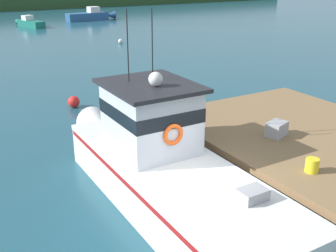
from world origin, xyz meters
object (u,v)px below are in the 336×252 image
at_px(bait_bucket, 312,165).
at_px(moored_boat_mid_harbor, 91,16).
at_px(crate_single_by_cleat, 277,129).
at_px(mooring_buoy_spare_mooring, 120,41).
at_px(mooring_buoy_outer, 74,102).
at_px(moored_boat_far_left, 30,23).
at_px(main_fishing_boat, 163,164).

xyz_separation_m(bait_bucket, moored_boat_mid_harbor, (10.49, 42.62, -0.84)).
distance_m(crate_single_by_cleat, mooring_buoy_spare_mooring, 24.23).
relative_size(moored_boat_mid_harbor, mooring_buoy_outer, 11.92).
bearing_deg(moored_boat_mid_harbor, crate_single_by_cleat, -103.30).
xyz_separation_m(crate_single_by_cleat, bait_bucket, (-0.91, -2.10, -0.04)).
bearing_deg(moored_boat_far_left, mooring_buoy_outer, -99.62).
distance_m(main_fishing_boat, moored_boat_far_left, 38.04).
bearing_deg(mooring_buoy_outer, moored_boat_mid_harbor, 68.10).
bearing_deg(moored_boat_mid_harbor, main_fishing_boat, -108.11).
bearing_deg(moored_boat_mid_harbor, mooring_buoy_spare_mooring, -102.74).
height_order(crate_single_by_cleat, mooring_buoy_outer, crate_single_by_cleat).
distance_m(moored_boat_mid_harbor, mooring_buoy_outer, 33.83).
bearing_deg(moored_boat_far_left, bait_bucket, -93.95).
distance_m(mooring_buoy_outer, mooring_buoy_spare_mooring, 16.85).
relative_size(crate_single_by_cleat, mooring_buoy_spare_mooring, 1.62).
height_order(crate_single_by_cleat, bait_bucket, crate_single_by_cleat).
relative_size(main_fishing_boat, moored_boat_far_left, 2.12).
bearing_deg(moored_boat_far_left, main_fishing_boat, -98.17).
distance_m(crate_single_by_cleat, moored_boat_mid_harbor, 41.64).
bearing_deg(main_fishing_boat, bait_bucket, -43.34).
height_order(crate_single_by_cleat, mooring_buoy_spare_mooring, crate_single_by_cleat).
bearing_deg(moored_boat_mid_harbor, bait_bucket, -103.83).
bearing_deg(bait_bucket, moored_boat_mid_harbor, 76.17).
bearing_deg(mooring_buoy_spare_mooring, main_fishing_boat, -111.86).
distance_m(bait_bucket, moored_boat_mid_harbor, 43.90).
xyz_separation_m(crate_single_by_cleat, mooring_buoy_outer, (-3.04, 9.12, -1.15)).
bearing_deg(mooring_buoy_spare_mooring, mooring_buoy_outer, -121.38).
xyz_separation_m(moored_boat_mid_harbor, mooring_buoy_outer, (-12.62, -31.39, -0.27)).
bearing_deg(crate_single_by_cleat, moored_boat_far_left, 87.21).
relative_size(mooring_buoy_outer, mooring_buoy_spare_mooring, 1.39).
height_order(main_fishing_boat, bait_bucket, main_fishing_boat).
height_order(bait_bucket, moored_boat_mid_harbor, moored_boat_mid_harbor).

